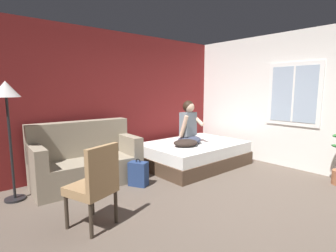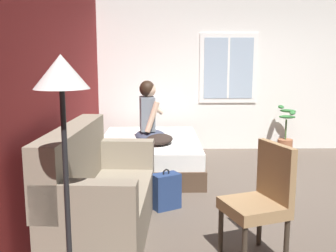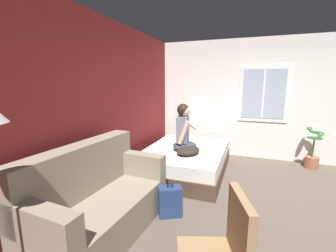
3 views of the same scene
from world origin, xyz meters
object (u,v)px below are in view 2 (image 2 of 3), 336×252
object	(u,v)px
floor_lamp	(62,97)
person_seated	(149,117)
side_chair	(261,197)
potted_plant	(286,136)
couch	(97,194)
throw_pillow	(159,139)
backpack	(166,192)
cell_phone	(170,136)
bed	(150,155)

from	to	relation	value
floor_lamp	person_seated	bearing A→B (deg)	-8.59
side_chair	potted_plant	world-z (taller)	side_chair
couch	throw_pillow	world-z (taller)	couch
backpack	throw_pillow	distance (m)	1.21
floor_lamp	side_chair	bearing A→B (deg)	-69.04
side_chair	backpack	size ratio (longest dim) A/B	2.14
side_chair	potted_plant	bearing A→B (deg)	-20.57
throw_pillow	cell_phone	xyz separation A→B (m)	(0.54, -0.17, -0.07)
throw_pillow	floor_lamp	bearing A→B (deg)	167.75
bed	side_chair	world-z (taller)	side_chair
person_seated	backpack	distance (m)	1.55
backpack	potted_plant	size ratio (longest dim) A/B	0.54
couch	potted_plant	bearing A→B (deg)	-41.50
floor_lamp	throw_pillow	bearing A→B (deg)	-12.25
person_seated	potted_plant	size ratio (longest dim) A/B	1.03
backpack	couch	bearing A→B (deg)	133.09
backpack	potted_plant	distance (m)	3.37
backpack	potted_plant	bearing A→B (deg)	-40.05
potted_plant	cell_phone	bearing A→B (deg)	113.27
bed	cell_phone	distance (m)	0.43
floor_lamp	potted_plant	xyz separation A→B (m)	(4.27, -2.86, -1.13)
side_chair	potted_plant	distance (m)	3.96
cell_phone	side_chair	bearing A→B (deg)	149.04
couch	person_seated	bearing A→B (deg)	-12.30
side_chair	backpack	xyz separation A→B (m)	(1.12, 0.78, -0.34)
side_chair	floor_lamp	xyz separation A→B (m)	(-0.56, 1.47, 0.90)
backpack	floor_lamp	world-z (taller)	floor_lamp
side_chair	floor_lamp	world-z (taller)	floor_lamp
cell_phone	person_seated	bearing A→B (deg)	88.48
side_chair	throw_pillow	distance (m)	2.43
potted_plant	couch	bearing A→B (deg)	138.50
bed	backpack	size ratio (longest dim) A/B	4.53
couch	throw_pillow	xyz separation A→B (m)	(1.77, -0.59, 0.16)
side_chair	cell_phone	xyz separation A→B (m)	(2.81, 0.68, -0.05)
couch	floor_lamp	world-z (taller)	floor_lamp
bed	person_seated	world-z (taller)	person_seated
couch	person_seated	xyz separation A→B (m)	(2.01, -0.44, 0.44)
bed	person_seated	bearing A→B (deg)	177.58
bed	potted_plant	xyz separation A→B (m)	(1.05, -2.39, 0.07)
bed	couch	size ratio (longest dim) A/B	1.19
backpack	cell_phone	world-z (taller)	cell_phone
side_chair	person_seated	distance (m)	2.72
person_seated	backpack	world-z (taller)	person_seated
backpack	floor_lamp	distance (m)	2.20
couch	cell_phone	bearing A→B (deg)	-18.18
cell_phone	floor_lamp	size ratio (longest dim) A/B	0.08
bed	backpack	xyz separation A→B (m)	(-1.53, -0.22, -0.04)
side_chair	floor_lamp	bearing A→B (deg)	110.96
couch	side_chair	xyz separation A→B (m)	(-0.50, -1.44, 0.14)
bed	side_chair	xyz separation A→B (m)	(-2.66, -1.00, 0.30)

